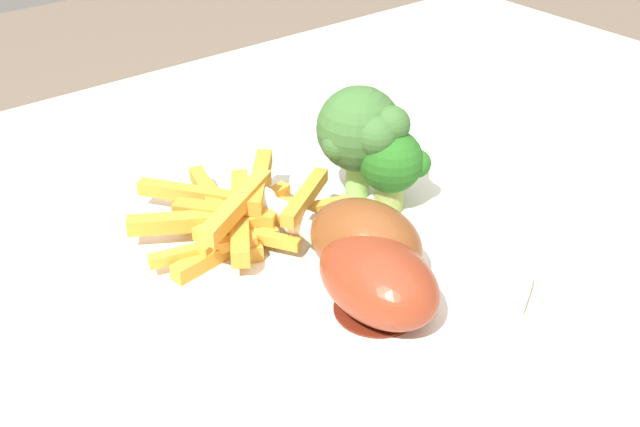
{
  "coord_description": "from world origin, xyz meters",
  "views": [
    {
      "loc": [
        -0.28,
        -0.3,
        1.01
      ],
      "look_at": [
        -0.02,
        0.03,
        0.75
      ],
      "focal_mm": 43.5,
      "sensor_mm": 36.0,
      "label": 1
    }
  ],
  "objects_px": {
    "carrot_fries_pile": "(235,213)",
    "chicken_drumstick_far": "(359,239)",
    "broccoli_floret_middle": "(363,131)",
    "dining_table": "(367,386)",
    "dinner_plate": "(320,247)",
    "chicken_drumstick_near": "(373,277)",
    "broccoli_floret_front": "(390,162)"
  },
  "relations": [
    {
      "from": "dining_table",
      "to": "broccoli_floret_front",
      "type": "bearing_deg",
      "value": 36.88
    },
    {
      "from": "broccoli_floret_middle",
      "to": "dining_table",
      "type": "bearing_deg",
      "value": -123.96
    },
    {
      "from": "carrot_fries_pile",
      "to": "chicken_drumstick_near",
      "type": "height_order",
      "value": "chicken_drumstick_near"
    },
    {
      "from": "dinner_plate",
      "to": "chicken_drumstick_far",
      "type": "bearing_deg",
      "value": -94.43
    },
    {
      "from": "dining_table",
      "to": "broccoli_floret_middle",
      "type": "xyz_separation_m",
      "value": [
        0.04,
        0.05,
        0.17
      ]
    },
    {
      "from": "broccoli_floret_front",
      "to": "dining_table",
      "type": "bearing_deg",
      "value": -143.12
    },
    {
      "from": "dinner_plate",
      "to": "broccoli_floret_middle",
      "type": "xyz_separation_m",
      "value": [
        0.06,
        0.03,
        0.06
      ]
    },
    {
      "from": "carrot_fries_pile",
      "to": "chicken_drumstick_far",
      "type": "xyz_separation_m",
      "value": [
        0.03,
        -0.08,
        0.01
      ]
    },
    {
      "from": "chicken_drumstick_near",
      "to": "dinner_plate",
      "type": "bearing_deg",
      "value": 75.21
    },
    {
      "from": "broccoli_floret_middle",
      "to": "chicken_drumstick_near",
      "type": "relative_size",
      "value": 0.62
    },
    {
      "from": "dining_table",
      "to": "carrot_fries_pile",
      "type": "height_order",
      "value": "carrot_fries_pile"
    },
    {
      "from": "broccoli_floret_front",
      "to": "chicken_drumstick_far",
      "type": "distance_m",
      "value": 0.08
    },
    {
      "from": "dining_table",
      "to": "broccoli_floret_middle",
      "type": "bearing_deg",
      "value": 56.04
    },
    {
      "from": "broccoli_floret_front",
      "to": "dinner_plate",
      "type": "bearing_deg",
      "value": -177.54
    },
    {
      "from": "dining_table",
      "to": "chicken_drumstick_near",
      "type": "bearing_deg",
      "value": -132.34
    },
    {
      "from": "carrot_fries_pile",
      "to": "chicken_drumstick_far",
      "type": "bearing_deg",
      "value": -67.15
    },
    {
      "from": "dinner_plate",
      "to": "broccoli_floret_middle",
      "type": "height_order",
      "value": "broccoli_floret_middle"
    },
    {
      "from": "dining_table",
      "to": "chicken_drumstick_near",
      "type": "relative_size",
      "value": 7.8
    },
    {
      "from": "broccoli_floret_middle",
      "to": "broccoli_floret_front",
      "type": "bearing_deg",
      "value": -79.55
    },
    {
      "from": "broccoli_floret_middle",
      "to": "chicken_drumstick_far",
      "type": "distance_m",
      "value": 0.09
    },
    {
      "from": "broccoli_floret_middle",
      "to": "chicken_drumstick_near",
      "type": "bearing_deg",
      "value": -128.05
    },
    {
      "from": "dinner_plate",
      "to": "chicken_drumstick_near",
      "type": "xyz_separation_m",
      "value": [
        -0.02,
        -0.07,
        0.03
      ]
    },
    {
      "from": "chicken_drumstick_near",
      "to": "chicken_drumstick_far",
      "type": "height_order",
      "value": "chicken_drumstick_far"
    },
    {
      "from": "broccoli_floret_front",
      "to": "carrot_fries_pile",
      "type": "bearing_deg",
      "value": 158.91
    },
    {
      "from": "dining_table",
      "to": "broccoli_floret_front",
      "type": "xyz_separation_m",
      "value": [
        0.04,
        0.03,
        0.16
      ]
    },
    {
      "from": "broccoli_floret_middle",
      "to": "chicken_drumstick_near",
      "type": "distance_m",
      "value": 0.13
    },
    {
      "from": "dining_table",
      "to": "chicken_drumstick_far",
      "type": "relative_size",
      "value": 7.82
    },
    {
      "from": "carrot_fries_pile",
      "to": "chicken_drumstick_far",
      "type": "relative_size",
      "value": 1.02
    },
    {
      "from": "broccoli_floret_middle",
      "to": "carrot_fries_pile",
      "type": "relative_size",
      "value": 0.61
    },
    {
      "from": "broccoli_floret_front",
      "to": "carrot_fries_pile",
      "type": "xyz_separation_m",
      "value": [
        -0.1,
        0.04,
        -0.02
      ]
    },
    {
      "from": "broccoli_floret_middle",
      "to": "carrot_fries_pile",
      "type": "distance_m",
      "value": 0.1
    },
    {
      "from": "dinner_plate",
      "to": "chicken_drumstick_far",
      "type": "relative_size",
      "value": 2.09
    }
  ]
}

